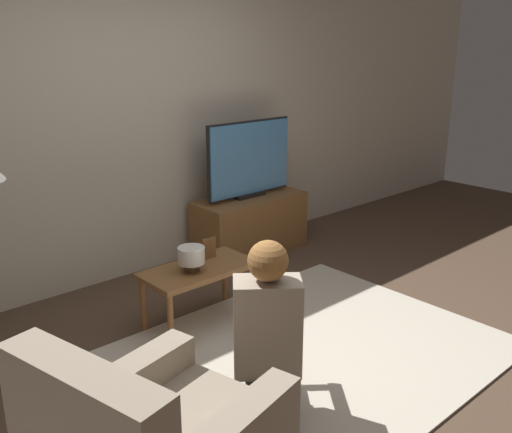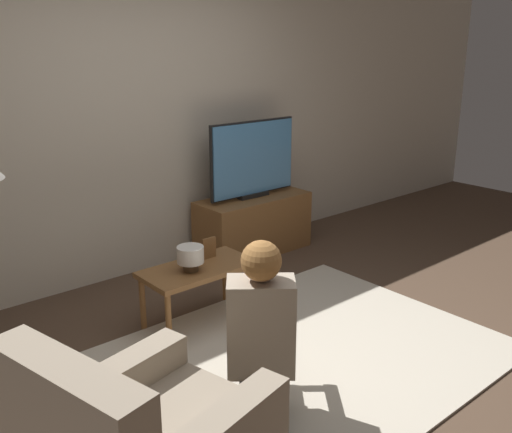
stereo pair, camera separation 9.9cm
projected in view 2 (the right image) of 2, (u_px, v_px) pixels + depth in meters
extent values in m
plane|color=brown|center=(292.00, 361.00, 3.52)|extent=(10.00, 10.00, 0.00)
cube|color=beige|center=(126.00, 119.00, 4.53)|extent=(10.00, 0.06, 2.60)
cube|color=beige|center=(292.00, 360.00, 3.52)|extent=(2.58, 1.87, 0.02)
cube|color=brown|center=(253.00, 225.00, 5.27)|extent=(1.07, 0.45, 0.53)
cube|color=black|center=(253.00, 195.00, 5.18)|extent=(0.32, 0.08, 0.04)
cube|color=black|center=(253.00, 158.00, 5.09)|extent=(0.93, 0.03, 0.67)
cube|color=#4C8CC6|center=(253.00, 158.00, 5.08)|extent=(0.90, 0.04, 0.64)
cube|color=brown|center=(198.00, 269.00, 3.88)|extent=(0.78, 0.40, 0.04)
cylinder|color=brown|center=(169.00, 321.00, 3.61)|extent=(0.04, 0.04, 0.39)
cylinder|color=brown|center=(253.00, 291.00, 4.05)|extent=(0.04, 0.04, 0.39)
cylinder|color=brown|center=(143.00, 304.00, 3.85)|extent=(0.04, 0.04, 0.39)
cylinder|color=brown|center=(225.00, 277.00, 4.28)|extent=(0.04, 0.04, 0.39)
cube|color=gray|center=(71.00, 425.00, 1.91)|extent=(0.31, 0.74, 0.46)
cube|color=gray|center=(108.00, 431.00, 2.46)|extent=(0.88, 0.32, 0.58)
cube|color=#332D28|center=(262.00, 425.00, 2.83)|extent=(0.46, 0.50, 0.11)
cube|color=#332D28|center=(261.00, 382.00, 2.96)|extent=(0.32, 0.33, 0.14)
cube|color=tan|center=(261.00, 327.00, 2.87)|extent=(0.39, 0.37, 0.50)
sphere|color=tan|center=(261.00, 262.00, 2.76)|extent=(0.20, 0.20, 0.20)
sphere|color=#9E6B38|center=(261.00, 261.00, 2.74)|extent=(0.20, 0.20, 0.20)
cube|color=black|center=(259.00, 291.00, 3.21)|extent=(0.12, 0.11, 0.04)
cylinder|color=tan|center=(278.00, 300.00, 3.10)|extent=(0.25, 0.28, 0.07)
cylinder|color=tan|center=(241.00, 301.00, 3.10)|extent=(0.25, 0.28, 0.07)
cube|color=brown|center=(209.00, 248.00, 4.01)|extent=(0.11, 0.01, 0.15)
cylinder|color=#4C3823|center=(191.00, 266.00, 3.80)|extent=(0.10, 0.10, 0.06)
cylinder|color=silver|center=(190.00, 255.00, 3.78)|extent=(0.18, 0.18, 0.11)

